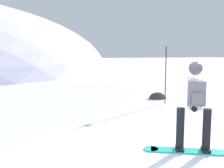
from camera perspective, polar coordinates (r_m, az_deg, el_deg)
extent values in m
plane|color=white|center=(4.51, 16.73, -17.64)|extent=(300.00, 300.00, 0.00)
cube|color=#23B7A3|center=(5.18, 17.73, -14.28)|extent=(1.47, 1.07, 0.02)
cylinder|color=#23B7A3|center=(5.11, 8.80, -14.33)|extent=(0.28, 0.28, 0.02)
cube|color=black|center=(5.13, 15.02, -13.89)|extent=(0.25, 0.29, 0.06)
cube|color=black|center=(5.21, 20.42, -13.76)|extent=(0.25, 0.29, 0.06)
cylinder|color=black|center=(5.02, 15.15, -9.81)|extent=(0.15, 0.15, 0.82)
cylinder|color=black|center=(5.10, 20.60, -9.75)|extent=(0.15, 0.15, 0.82)
cube|color=silver|center=(4.90, 18.18, -1.91)|extent=(0.38, 0.42, 0.58)
cylinder|color=silver|center=(4.68, 18.66, -2.32)|extent=(0.20, 0.18, 0.57)
cylinder|color=silver|center=(5.13, 17.75, -1.54)|extent=(0.20, 0.18, 0.57)
sphere|color=black|center=(4.70, 18.11, -5.37)|extent=(0.11, 0.11, 0.11)
sphere|color=black|center=(5.18, 17.18, -4.24)|extent=(0.11, 0.11, 0.11)
cube|color=slate|center=(4.71, 18.61, -2.02)|extent=(0.33, 0.30, 0.44)
cube|color=slate|center=(4.62, 18.79, -3.19)|extent=(0.20, 0.16, 0.20)
sphere|color=#9E7051|center=(4.86, 18.36, 3.05)|extent=(0.21, 0.21, 0.21)
sphere|color=#4C4C56|center=(4.86, 18.38, 3.40)|extent=(0.25, 0.25, 0.25)
cube|color=navy|center=(4.99, 18.10, 3.14)|extent=(0.16, 0.12, 0.08)
cylinder|color=black|center=(9.71, 12.03, 1.88)|extent=(0.04, 0.04, 2.12)
cylinder|color=orange|center=(9.68, 12.15, 7.08)|extent=(0.20, 0.20, 0.02)
cone|color=black|center=(9.69, 12.18, 8.38)|extent=(0.04, 0.04, 0.08)
ellipsoid|color=#383333|center=(10.86, 10.27, -3.24)|extent=(0.75, 0.64, 0.53)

